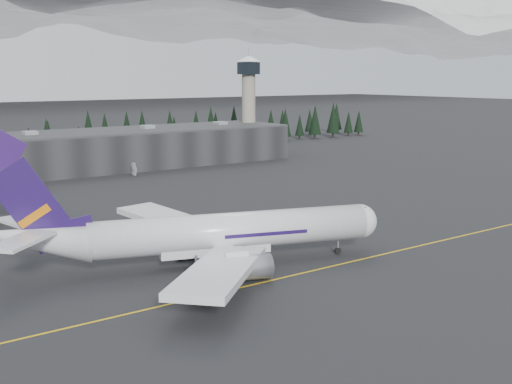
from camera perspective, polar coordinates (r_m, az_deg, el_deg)
ground at (r=107.66m, az=6.31°, el=-6.27°), size 1400.00×1400.00×0.00m
taxiline at (r=106.26m, az=7.04°, el=-6.51°), size 400.00×0.40×0.02m
terminal at (r=214.18m, az=-16.78°, el=3.37°), size 160.00×30.00×12.60m
control_tower at (r=250.28m, az=-0.66°, el=8.68°), size 10.00×10.00×37.70m
treeline at (r=249.12m, az=-19.64°, el=4.41°), size 360.00×20.00×15.00m
jet_main at (r=104.11m, az=-5.18°, el=-3.76°), size 62.94×56.65×19.03m
gse_vehicle_b at (r=202.20m, az=-10.74°, el=1.64°), size 4.42×2.48×1.42m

